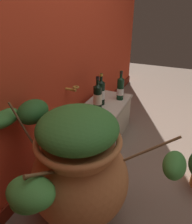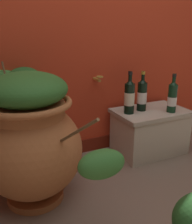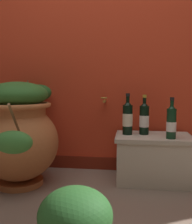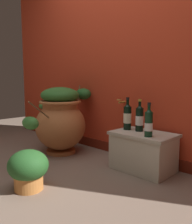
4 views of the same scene
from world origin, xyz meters
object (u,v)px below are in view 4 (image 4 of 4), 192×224
wine_bottle_left (140,118)px  potted_shrub (28,169)px  wine_bottle_middle (149,122)px  wine_bottle_right (127,116)px  terracotta_urn (60,119)px

wine_bottle_left → potted_shrub: wine_bottle_left is taller
wine_bottle_middle → wine_bottle_right: 0.35m
wine_bottle_left → wine_bottle_middle: wine_bottle_left is taller
potted_shrub → wine_bottle_left: bearing=71.6°
potted_shrub → terracotta_urn: bearing=127.8°
wine_bottle_left → wine_bottle_right: 0.14m
wine_bottle_right → wine_bottle_left: bearing=8.8°
terracotta_urn → wine_bottle_middle: (1.15, 0.11, 0.09)m
wine_bottle_left → wine_bottle_right: (-0.13, -0.02, 0.01)m
terracotta_urn → wine_bottle_middle: bearing=5.4°
wine_bottle_left → wine_bottle_middle: (0.19, -0.14, -0.01)m
wine_bottle_middle → potted_shrub: bearing=-120.8°
wine_bottle_middle → potted_shrub: 1.10m
wine_bottle_middle → wine_bottle_right: (-0.33, 0.12, 0.01)m
terracotta_urn → wine_bottle_right: (0.83, 0.23, 0.10)m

